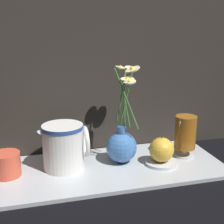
% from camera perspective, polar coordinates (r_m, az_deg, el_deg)
% --- Properties ---
extents(ground_plane, '(6.00, 6.00, 0.00)m').
position_cam_1_polar(ground_plane, '(1.05, -0.92, -10.56)').
color(ground_plane, black).
extents(shelf, '(0.77, 0.32, 0.01)m').
position_cam_1_polar(shelf, '(1.04, -0.92, -10.26)').
color(shelf, '#B2B7BC').
rests_on(shelf, ground_plane).
extents(vase_with_flowers, '(0.12, 0.16, 0.34)m').
position_cam_1_polar(vase_with_flowers, '(1.05, 1.80, -5.73)').
color(vase_with_flowers, '#3F72B7').
rests_on(vase_with_flowers, shelf).
extents(yellow_mug, '(0.10, 0.09, 0.07)m').
position_cam_1_polar(yellow_mug, '(1.02, -18.88, -9.08)').
color(yellow_mug, '#DB5138').
rests_on(yellow_mug, shelf).
extents(ceramic_pitcher, '(0.16, 0.13, 0.16)m').
position_cam_1_polar(ceramic_pitcher, '(1.01, -8.76, -5.95)').
color(ceramic_pitcher, white).
rests_on(ceramic_pitcher, shelf).
extents(tea_glass, '(0.07, 0.07, 0.15)m').
position_cam_1_polar(tea_glass, '(1.12, 13.26, -3.83)').
color(tea_glass, silver).
rests_on(tea_glass, shelf).
extents(saucer_plate, '(0.11, 0.11, 0.01)m').
position_cam_1_polar(saucer_plate, '(1.07, 8.93, -9.10)').
color(saucer_plate, silver).
rests_on(saucer_plate, shelf).
extents(orange_fruit, '(0.08, 0.08, 0.09)m').
position_cam_1_polar(orange_fruit, '(1.05, 9.04, -6.83)').
color(orange_fruit, gold).
rests_on(orange_fruit, saucer_plate).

